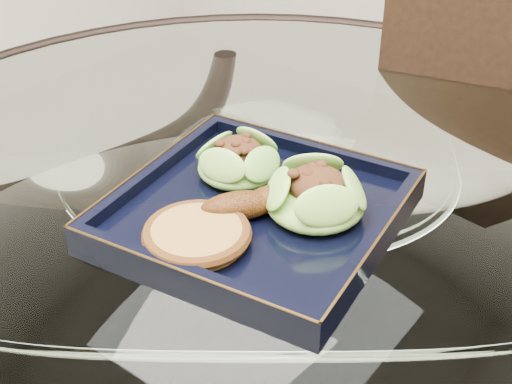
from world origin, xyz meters
The scene contains 7 objects.
dining_table centered at (0.00, 0.00, 0.60)m, with size 1.13×1.13×0.77m.
dining_chair centered at (0.15, 0.33, 0.50)m, with size 0.47×0.47×0.90m.
navy_plate centered at (0.04, -0.06, 0.77)m, with size 0.27×0.27×0.02m, color black.
lettuce_wrap_left centered at (-0.01, -0.02, 0.80)m, with size 0.09×0.09×0.03m, color #50952B.
lettuce_wrap_right centered at (0.09, -0.03, 0.80)m, with size 0.10×0.10×0.04m, color #65A12E.
roasted_plantain centered at (0.06, -0.05, 0.80)m, with size 0.15×0.03×0.03m, color #5B2C09.
crumb_patty centered at (0.03, -0.14, 0.79)m, with size 0.09×0.09×0.02m, color #A97C38.
Camera 1 is at (0.41, -0.53, 1.20)m, focal length 50.00 mm.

